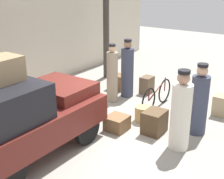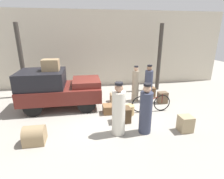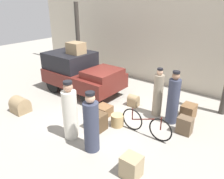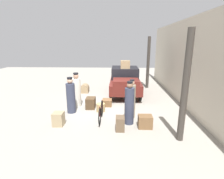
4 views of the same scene
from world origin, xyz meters
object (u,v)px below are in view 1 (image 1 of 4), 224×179
Objects in this scene: porter_lifting_near_truck at (112,75)px; trunk_umber_medium at (117,123)px; truck at (15,116)px; porter_standing_middle at (199,103)px; trunk_on_truck_roof at (2,69)px; conductor_in_dark_uniform at (127,71)px; porter_with_bicycle at (181,114)px; suitcase_small_leather at (89,104)px; trunk_wicker_pale at (154,122)px; trunk_large_brown at (222,105)px; wicker_basket at (143,114)px; bicycle at (157,95)px; suitcase_tan_flat at (117,82)px; suitcase_black_upright at (147,85)px.

trunk_umber_medium is (-1.48, -1.19, -0.63)m from porter_lifting_near_truck.
truck is 4.16m from porter_standing_middle.
conductor_in_dark_uniform is at bearing 0.46° from trunk_on_truck_roof.
porter_with_bicycle is 3.91× the size of suitcase_small_leather.
conductor_in_dark_uniform is 3.94× the size of suitcase_small_leather.
trunk_wicker_pale reaches higher than trunk_large_brown.
wicker_basket is 0.24× the size of porter_lifting_near_truck.
bicycle is 3.13× the size of suitcase_tan_flat.
porter_with_bicycle is (-0.73, -1.33, 0.62)m from wicker_basket.
porter_lifting_near_truck is at bearing 103.34° from bicycle.
trunk_on_truck_roof is at bearing 164.25° from bicycle.
truck is at bearing 139.80° from porter_standing_middle.
porter_lifting_near_truck reaches higher than trunk_umber_medium.
porter_with_bicycle is at bearing -118.65° from wicker_basket.
trunk_wicker_pale is (-0.59, 0.84, -0.51)m from porter_standing_middle.
porter_with_bicycle is 2.38m from trunk_large_brown.
trunk_large_brown is (1.58, -1.56, 0.08)m from wicker_basket.
porter_lifting_near_truck reaches higher than porter_standing_middle.
trunk_on_truck_roof is (-3.16, 1.28, 1.74)m from wicker_basket.
trunk_on_truck_roof reaches higher than suitcase_black_upright.
bicycle is at bearing -103.87° from conductor_in_dark_uniform.
suitcase_tan_flat is (4.64, 0.65, -0.68)m from truck.
porter_with_bicycle is at bearing -49.06° from truck.
bicycle is 1.32m from conductor_in_dark_uniform.
porter_with_bicycle is (2.27, -2.61, -0.12)m from truck.
truck reaches higher than wicker_basket.
truck is 1.99× the size of porter_standing_middle.
porter_with_bicycle reaches higher than bicycle.
truck is 6.00× the size of trunk_wicker_pale.
suitcase_black_upright reaches higher than suitcase_small_leather.
trunk_on_truck_roof is at bearing -179.54° from conductor_in_dark_uniform.
conductor_in_dark_uniform is 2.65× the size of trunk_on_truck_roof.
porter_with_bicycle is 3.13× the size of trunk_wicker_pale.
suitcase_black_upright is at bearing 14.12° from trunk_umber_medium.
truck is at bearing 176.02° from suitcase_black_upright.
wicker_basket is 0.92× the size of suitcase_small_leather.
bicycle is 3.09× the size of trunk_large_brown.
conductor_in_dark_uniform is 2.59m from trunk_wicker_pale.
suitcase_small_leather is at bearing 172.78° from conductor_in_dark_uniform.
bicycle is 3.72× the size of suitcase_small_leather.
porter_standing_middle reaches higher than suitcase_black_upright.
trunk_large_brown is (1.99, -1.01, -0.00)m from trunk_wicker_pale.
truck reaches higher than suitcase_black_upright.
conductor_in_dark_uniform reaches higher than suitcase_small_leather.
wicker_basket is 0.85m from trunk_umber_medium.
suitcase_tan_flat is at bearing 34.32° from trunk_umber_medium.
porter_standing_middle is 3.02× the size of trunk_wicker_pale.
bicycle is 4.06× the size of wicker_basket.
trunk_large_brown is at bearing -91.03° from suitcase_tan_flat.
trunk_large_brown is (4.58, -2.85, -0.66)m from truck.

